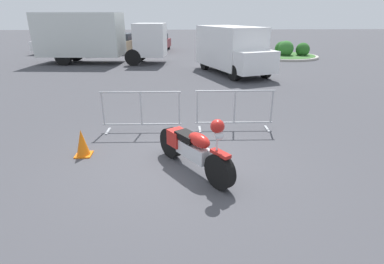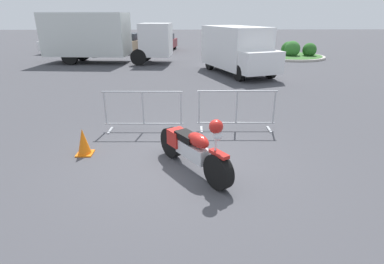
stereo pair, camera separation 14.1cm
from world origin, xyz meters
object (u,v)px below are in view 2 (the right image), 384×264
(delivery_van, at_px, (237,49))
(traffic_cone, at_px, (83,142))
(crowd_barrier_near, at_px, (143,111))
(pedestrian, at_px, (100,43))
(motorcycle, at_px, (193,148))
(parked_car_maroon, at_px, (164,42))
(crowd_barrier_far, at_px, (236,110))
(parked_car_tan, at_px, (130,42))
(parked_car_white, at_px, (62,42))
(box_truck, at_px, (101,36))
(parked_car_yellow, at_px, (98,42))

(delivery_van, height_order, traffic_cone, delivery_van)
(crowd_barrier_near, xyz_separation_m, pedestrian, (-5.09, 15.66, 0.37))
(motorcycle, distance_m, pedestrian, 18.91)
(parked_car_maroon, bearing_deg, crowd_barrier_near, -169.92)
(crowd_barrier_far, xyz_separation_m, parked_car_tan, (-5.75, 18.33, 0.19))
(parked_car_white, relative_size, parked_car_maroon, 1.07)
(motorcycle, height_order, delivery_van, delivery_van)
(crowd_barrier_near, bearing_deg, delivery_van, 65.44)
(delivery_van, bearing_deg, box_truck, -135.76)
(parked_car_tan, xyz_separation_m, parked_car_maroon, (2.78, 0.48, -0.04))
(parked_car_white, relative_size, parked_car_yellow, 1.01)
(parked_car_white, distance_m, pedestrian, 4.78)
(crowd_barrier_far, xyz_separation_m, traffic_cone, (-3.54, -1.37, -0.26))
(parked_car_white, bearing_deg, crowd_barrier_near, -146.02)
(motorcycle, xyz_separation_m, parked_car_yellow, (-7.33, 21.23, 0.26))
(traffic_cone, bearing_deg, crowd_barrier_far, 21.23)
(box_truck, xyz_separation_m, delivery_van, (7.79, -3.86, -0.39))
(parked_car_tan, relative_size, traffic_cone, 7.66)
(crowd_barrier_far, bearing_deg, pedestrian, 115.57)
(parked_car_maroon, xyz_separation_m, traffic_cone, (-0.56, -20.19, -0.41))
(crowd_barrier_near, xyz_separation_m, crowd_barrier_far, (2.41, 0.00, 0.00))
(motorcycle, distance_m, parked_car_yellow, 22.46)
(parked_car_yellow, height_order, traffic_cone, parked_car_yellow)
(motorcycle, xyz_separation_m, traffic_cone, (-2.33, 0.80, -0.19))
(box_truck, distance_m, pedestrian, 3.74)
(parked_car_white, bearing_deg, parked_car_maroon, -79.76)
(delivery_van, height_order, pedestrian, delivery_van)
(motorcycle, distance_m, delivery_van, 10.81)
(crowd_barrier_near, relative_size, pedestrian, 1.21)
(parked_car_tan, bearing_deg, parked_car_yellow, 83.68)
(pedestrian, bearing_deg, motorcycle, -37.40)
(parked_car_white, height_order, pedestrian, pedestrian)
(parked_car_white, xyz_separation_m, parked_car_tan, (5.55, -0.21, -0.00))
(motorcycle, height_order, parked_car_white, parked_car_white)
(delivery_van, distance_m, pedestrian, 11.54)
(parked_car_maroon, relative_size, pedestrian, 2.51)
(delivery_van, height_order, parked_car_maroon, delivery_van)
(parked_car_tan, height_order, traffic_cone, parked_car_tan)
(motorcycle, height_order, parked_car_tan, parked_car_tan)
(motorcycle, bearing_deg, crowd_barrier_far, 117.81)
(box_truck, distance_m, traffic_cone, 13.89)
(parked_car_white, relative_size, traffic_cone, 7.67)
(pedestrian, distance_m, traffic_cone, 17.50)
(motorcycle, height_order, crowd_barrier_far, motorcycle)
(crowd_barrier_near, xyz_separation_m, parked_car_maroon, (-0.57, 18.82, 0.15))
(parked_car_tan, xyz_separation_m, traffic_cone, (2.22, -19.71, -0.45))
(parked_car_yellow, bearing_deg, parked_car_maroon, -84.16)
(motorcycle, bearing_deg, box_truck, 166.72)
(parked_car_tan, xyz_separation_m, pedestrian, (-1.74, -2.67, 0.18))
(motorcycle, xyz_separation_m, box_truck, (-5.20, 14.32, 1.16))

